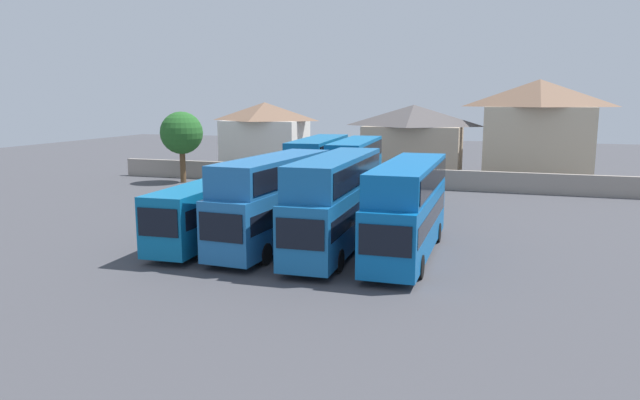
% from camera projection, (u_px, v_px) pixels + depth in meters
% --- Properties ---
extents(ground, '(140.00, 140.00, 0.00)m').
position_uv_depth(ground, '(375.00, 197.00, 49.02)').
color(ground, '#424247').
extents(depot_boundary_wall, '(56.00, 0.50, 1.80)m').
position_uv_depth(depot_boundary_wall, '(389.00, 178.00, 54.33)').
color(depot_boundary_wall, gray).
rests_on(depot_boundary_wall, ground).
extents(bus_1, '(2.82, 11.53, 3.43)m').
position_uv_depth(bus_1, '(211.00, 208.00, 33.52)').
color(bus_1, '#0B629A').
rests_on(bus_1, ground).
extents(bus_2, '(3.22, 11.26, 4.96)m').
position_uv_depth(bus_2, '(274.00, 197.00, 32.25)').
color(bus_2, '#1E61A2').
rests_on(bus_2, ground).
extents(bus_3, '(2.81, 11.92, 5.09)m').
position_uv_depth(bus_3, '(336.00, 198.00, 31.29)').
color(bus_3, '#165E9E').
rests_on(bus_3, ground).
extents(bus_4, '(2.72, 11.80, 4.86)m').
position_uv_depth(bus_4, '(408.00, 204.00, 30.27)').
color(bus_4, '#0A5CA6').
rests_on(bus_4, ground).
extents(bus_5, '(3.55, 11.84, 5.07)m').
position_uv_depth(bus_5, '(318.00, 167.00, 45.39)').
color(bus_5, '#0E5F9B').
rests_on(bus_5, ground).
extents(bus_6, '(3.18, 11.52, 5.01)m').
position_uv_depth(bus_6, '(355.00, 169.00, 44.65)').
color(bus_6, '#0C62A3').
rests_on(bus_6, ground).
extents(bus_7, '(3.27, 10.93, 3.48)m').
position_uv_depth(bus_7, '(407.00, 182.00, 43.41)').
color(bus_7, '#1C6199').
rests_on(bus_7, ground).
extents(house_terrace_left, '(9.00, 6.33, 7.68)m').
position_uv_depth(house_terrace_left, '(265.00, 137.00, 65.40)').
color(house_terrace_left, silver).
rests_on(house_terrace_left, ground).
extents(house_terrace_centre, '(10.06, 6.49, 7.47)m').
position_uv_depth(house_terrace_centre, '(413.00, 141.00, 60.23)').
color(house_terrace_centre, tan).
rests_on(house_terrace_centre, ground).
extents(house_terrace_right, '(10.38, 7.01, 9.92)m').
position_uv_depth(house_terrace_right, '(537.00, 130.00, 57.31)').
color(house_terrace_right, '#C6B293').
rests_on(house_terrace_right, ground).
extents(tree_left_of_lot, '(4.08, 4.08, 6.87)m').
position_uv_depth(tree_left_of_lot, '(182.00, 133.00, 56.77)').
color(tree_left_of_lot, brown).
rests_on(tree_left_of_lot, ground).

